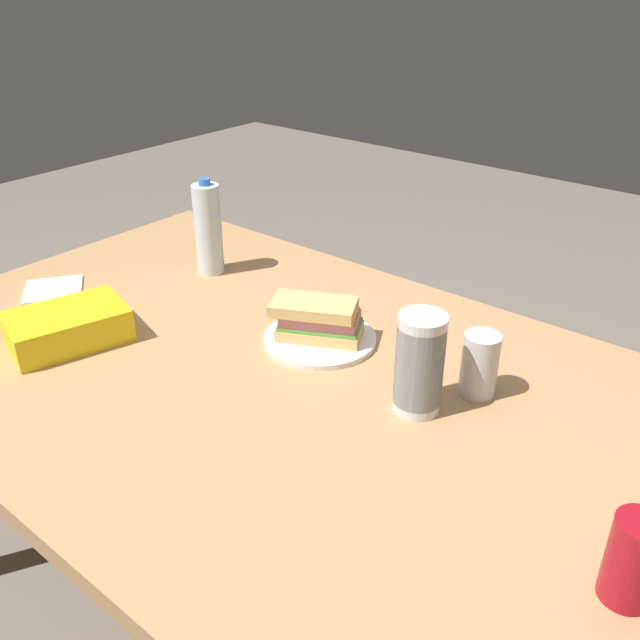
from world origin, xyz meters
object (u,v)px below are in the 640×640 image
(dining_table, at_px, (292,413))
(sandwich, at_px, (318,319))
(paper_plate, at_px, (320,339))
(plastic_cup_stack, at_px, (419,364))
(soda_can_red, at_px, (633,560))
(soda_can_silver, at_px, (480,365))
(chip_bag, at_px, (68,327))
(water_bottle_spare, at_px, (208,229))

(dining_table, bearing_deg, sandwich, -70.13)
(paper_plate, distance_m, plastic_cup_stack, 0.30)
(plastic_cup_stack, bearing_deg, paper_plate, -15.09)
(sandwich, relative_size, soda_can_red, 1.64)
(plastic_cup_stack, xyz_separation_m, soda_can_silver, (-0.06, -0.11, -0.03))
(dining_table, xyz_separation_m, plastic_cup_stack, (-0.23, -0.07, 0.17))
(paper_plate, height_order, chip_bag, chip_bag)
(paper_plate, relative_size, soda_can_red, 1.90)
(soda_can_red, distance_m, water_bottle_spare, 1.18)
(dining_table, bearing_deg, soda_can_red, 170.70)
(dining_table, relative_size, chip_bag, 7.66)
(chip_bag, bearing_deg, dining_table, 128.48)
(dining_table, height_order, paper_plate, paper_plate)
(dining_table, height_order, soda_can_red, soda_can_red)
(sandwich, height_order, soda_can_red, soda_can_red)
(paper_plate, height_order, soda_can_red, soda_can_red)
(soda_can_red, distance_m, chip_bag, 1.10)
(chip_bag, bearing_deg, water_bottle_spare, -159.06)
(sandwich, xyz_separation_m, chip_bag, (0.40, 0.32, -0.02))
(plastic_cup_stack, bearing_deg, dining_table, 16.69)
(chip_bag, distance_m, plastic_cup_stack, 0.73)
(dining_table, xyz_separation_m, soda_can_silver, (-0.29, -0.18, 0.14))
(dining_table, relative_size, sandwich, 8.79)
(dining_table, bearing_deg, paper_plate, -71.44)
(soda_can_red, bearing_deg, sandwich, -19.55)
(paper_plate, xyz_separation_m, chip_bag, (0.40, 0.33, 0.03))
(water_bottle_spare, bearing_deg, soda_can_red, 162.77)
(chip_bag, bearing_deg, soda_can_red, 110.34)
(paper_plate, height_order, plastic_cup_stack, plastic_cup_stack)
(dining_table, xyz_separation_m, paper_plate, (0.05, -0.14, 0.08))
(water_bottle_spare, bearing_deg, chip_bag, 94.63)
(paper_plate, xyz_separation_m, plastic_cup_stack, (-0.28, 0.08, 0.09))
(paper_plate, xyz_separation_m, soda_can_red, (-0.69, 0.25, 0.06))
(sandwich, distance_m, water_bottle_spare, 0.45)
(paper_plate, distance_m, water_bottle_spare, 0.46)
(soda_can_red, relative_size, chip_bag, 0.53)
(paper_plate, bearing_deg, plastic_cup_stack, 164.91)
(dining_table, bearing_deg, chip_bag, 22.17)
(soda_can_silver, bearing_deg, paper_plate, 5.59)
(dining_table, relative_size, plastic_cup_stack, 9.52)
(sandwich, distance_m, soda_can_silver, 0.34)
(water_bottle_spare, bearing_deg, sandwich, 166.63)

